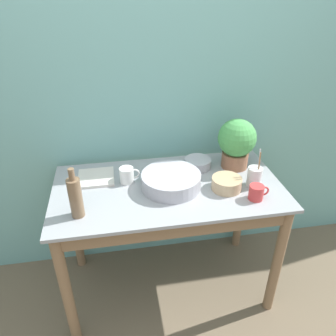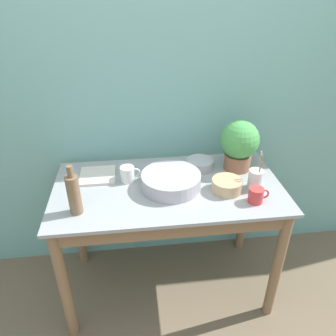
# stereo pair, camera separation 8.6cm
# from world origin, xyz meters

# --- Properties ---
(ground_plane) EXTENTS (12.00, 12.00, 0.00)m
(ground_plane) POSITION_xyz_m (0.00, 0.00, 0.00)
(ground_plane) COLOR brown
(wall_back) EXTENTS (6.00, 0.05, 2.40)m
(wall_back) POSITION_xyz_m (0.00, 0.74, 1.20)
(wall_back) COLOR #70ADA8
(wall_back) RESTS_ON ground_plane
(counter_table) EXTENTS (1.30, 0.68, 0.81)m
(counter_table) POSITION_xyz_m (0.00, 0.32, 0.65)
(counter_table) COLOR #846647
(counter_table) RESTS_ON ground_plane
(potted_plant) EXTENTS (0.23, 0.23, 0.31)m
(potted_plant) POSITION_xyz_m (0.45, 0.49, 0.98)
(potted_plant) COLOR #8C5B42
(potted_plant) RESTS_ON counter_table
(bowl_wash_large) EXTENTS (0.34, 0.34, 0.09)m
(bowl_wash_large) POSITION_xyz_m (0.02, 0.33, 0.85)
(bowl_wash_large) COLOR #A8A8B2
(bowl_wash_large) RESTS_ON counter_table
(bottle_tall) EXTENTS (0.07, 0.07, 0.27)m
(bottle_tall) POSITION_xyz_m (-0.49, 0.16, 0.92)
(bottle_tall) COLOR brown
(bottle_tall) RESTS_ON counter_table
(mug_red) EXTENTS (0.11, 0.08, 0.08)m
(mug_red) POSITION_xyz_m (0.44, 0.14, 0.85)
(mug_red) COLOR #C63838
(mug_red) RESTS_ON counter_table
(mug_white) EXTENTS (0.12, 0.08, 0.09)m
(mug_white) POSITION_xyz_m (-0.22, 0.43, 0.86)
(mug_white) COLOR white
(mug_white) RESTS_ON counter_table
(bowl_small_tan) EXTENTS (0.17, 0.17, 0.07)m
(bowl_small_tan) POSITION_xyz_m (0.32, 0.26, 0.85)
(bowl_small_tan) COLOR tan
(bowl_small_tan) RESTS_ON counter_table
(bowl_small_steel) EXTENTS (0.16, 0.16, 0.06)m
(bowl_small_steel) POSITION_xyz_m (0.22, 0.52, 0.84)
(bowl_small_steel) COLOR #A8A8B2
(bowl_small_steel) RESTS_ON counter_table
(utensil_cup) EXTENTS (0.08, 0.08, 0.23)m
(utensil_cup) POSITION_xyz_m (0.48, 0.26, 0.87)
(utensil_cup) COLOR silver
(utensil_cup) RESTS_ON counter_table
(tray_board) EXTENTS (0.21, 0.20, 0.02)m
(tray_board) POSITION_xyz_m (-0.41, 0.49, 0.82)
(tray_board) COLOR beige
(tray_board) RESTS_ON counter_table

